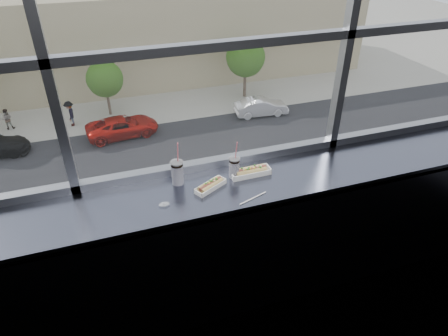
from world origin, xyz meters
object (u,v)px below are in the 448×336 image
object	(u,v)px
car_near_d	(233,167)
tree_right	(246,57)
hotdog_tray_left	(211,185)
car_near_b	(3,209)
hotdog_tray_right	(251,171)
car_near_e	(363,143)
car_far_c	(261,104)
tree_center	(105,79)
soda_cup_left	(177,172)
loose_straw	(253,198)
pedestrian_b	(70,111)
car_far_b	(122,124)
soda_cup_right	(234,167)
car_near_c	(156,182)
wrapper	(164,204)
pedestrian_a	(6,117)

from	to	relation	value
car_near_d	tree_right	size ratio (longest dim) A/B	1.18
hotdog_tray_left	car_near_b	world-z (taller)	hotdog_tray_left
hotdog_tray_right	car_near_e	bearing A→B (deg)	46.84
hotdog_tray_left	hotdog_tray_right	world-z (taller)	hotdog_tray_right
hotdog_tray_left	car_far_c	bearing A→B (deg)	36.53
hotdog_tray_left	tree_center	distance (m)	29.72
soda_cup_left	loose_straw	distance (m)	0.56
soda_cup_left	tree_right	xyz separation A→B (m)	(11.75, 28.14, -8.73)
pedestrian_b	loose_straw	bearing A→B (deg)	6.33
car_near_e	car_far_b	size ratio (longest dim) A/B	1.10
car_far_b	car_near_d	xyz separation A→B (m)	(5.52, -8.00, 0.07)
car_near_d	pedestrian_b	world-z (taller)	pedestrian_b
loose_straw	hotdog_tray_right	bearing A→B (deg)	53.01
car_near_e	tree_center	bearing A→B (deg)	55.66
hotdog_tray_left	soda_cup_left	xyz separation A→B (m)	(-0.20, 0.13, 0.07)
soda_cup_right	car_near_c	distance (m)	19.71
car_far_b	tree_right	size ratio (longest dim) A/B	1.10
hotdog_tray_right	car_near_d	size ratio (longest dim) A/B	0.05
wrapper	pedestrian_b	world-z (taller)	wrapper
car_near_c	car_far_b	distance (m)	8.06
wrapper	car_near_e	size ratio (longest dim) A/B	0.01
soda_cup_right	car_far_c	distance (m)	28.91
hotdog_tray_right	tree_right	bearing A→B (deg)	67.53
pedestrian_b	tree_center	size ratio (longest dim) A/B	0.53
soda_cup_right	loose_straw	distance (m)	0.30
car_far_b	pedestrian_a	bearing A→B (deg)	58.61
hotdog_tray_left	car_near_b	bearing A→B (deg)	82.25
car_far_c	tree_right	xyz separation A→B (m)	(0.16, 4.00, 2.49)
car_near_e	car_far_b	bearing A→B (deg)	65.32
car_near_d	soda_cup_left	bearing A→B (deg)	158.15
hotdog_tray_left	tree_center	size ratio (longest dim) A/B	0.06
soda_cup_left	car_near_b	bearing A→B (deg)	110.12
car_far_b	car_near_e	bearing A→B (deg)	-124.52
soda_cup_right	car_near_b	world-z (taller)	soda_cup_right
hotdog_tray_left	loose_straw	xyz separation A→B (m)	(0.23, -0.21, -0.02)
soda_cup_right	car_near_b	distance (m)	20.61
car_near_d	soda_cup_right	bearing A→B (deg)	159.45
soda_cup_left	car_near_e	bearing A→B (deg)	46.49
pedestrian_b	car_far_b	bearing A→B (deg)	50.08
car_far_b	car_near_b	distance (m)	10.48
hotdog_tray_right	wrapper	bearing A→B (deg)	-167.87
tree_right	pedestrian_b	bearing A→B (deg)	-175.63
hotdog_tray_left	car_near_e	size ratio (longest dim) A/B	0.04
car_far_c	car_near_b	bearing A→B (deg)	119.95
car_near_c	car_near_b	size ratio (longest dim) A/B	0.92
car_near_c	hotdog_tray_right	bearing A→B (deg)	-177.60
soda_cup_right	pedestrian_a	xyz separation A→B (m)	(-7.45, 28.02, -11.20)
soda_cup_left	car_near_e	distance (m)	24.87
loose_straw	car_far_b	xyz separation A→B (m)	(0.43, 24.48, -11.11)
loose_straw	pedestrian_b	distance (m)	29.63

